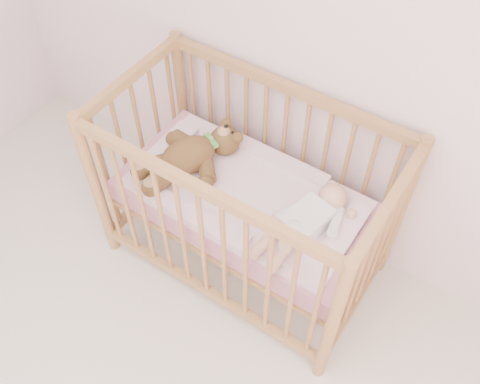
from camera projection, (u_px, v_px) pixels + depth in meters
The scene contains 6 objects.
wall_back at pixel (334, 16), 2.09m from camera, with size 4.00×0.02×2.70m, color silver.
crib at pixel (246, 201), 2.59m from camera, with size 1.36×0.76×1.00m, color #AE894A, non-canonical shape.
mattress at pixel (246, 203), 2.61m from camera, with size 1.22×0.62×0.13m, color pink.
blanket at pixel (246, 193), 2.55m from camera, with size 1.10×0.58×0.06m, color #EFA5B9, non-canonical shape.
baby at pixel (308, 218), 2.36m from camera, with size 0.28×0.59×0.14m, color white, non-canonical shape.
teddy_bear at pixel (188, 156), 2.58m from camera, with size 0.42×0.60×0.17m, color brown, non-canonical shape.
Camera 1 is at (0.72, 0.25, 2.55)m, focal length 40.00 mm.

